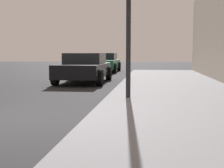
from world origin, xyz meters
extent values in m
cube|color=slate|center=(4.00, 0.00, 0.07)|extent=(4.00, 32.00, 0.15)
cylinder|color=black|center=(2.58, 2.66, 2.13)|extent=(0.12, 0.12, 3.96)
cube|color=black|center=(0.29, 8.09, 0.54)|extent=(1.79, 4.14, 0.55)
cube|color=black|center=(0.29, 8.30, 1.04)|extent=(1.57, 1.86, 0.45)
cylinder|color=black|center=(1.18, 6.77, 0.32)|extent=(0.22, 0.64, 0.64)
cylinder|color=black|center=(-0.60, 6.77, 0.32)|extent=(0.22, 0.64, 0.64)
cylinder|color=black|center=(1.18, 9.42, 0.32)|extent=(0.22, 0.64, 0.64)
cylinder|color=black|center=(-0.60, 9.42, 0.32)|extent=(0.22, 0.64, 0.64)
cube|color=#196638|center=(0.03, 15.83, 0.54)|extent=(1.71, 4.40, 0.55)
cube|color=black|center=(0.03, 16.05, 1.04)|extent=(1.50, 1.98, 0.45)
cylinder|color=black|center=(0.88, 14.42, 0.32)|extent=(0.22, 0.64, 0.64)
cylinder|color=black|center=(-0.82, 14.42, 0.32)|extent=(0.22, 0.64, 0.64)
cylinder|color=black|center=(0.88, 17.24, 0.32)|extent=(0.22, 0.64, 0.64)
cylinder|color=black|center=(-0.82, 17.24, 0.32)|extent=(0.22, 0.64, 0.64)
camera|label=1|loc=(3.14, -5.37, 1.28)|focal=51.01mm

